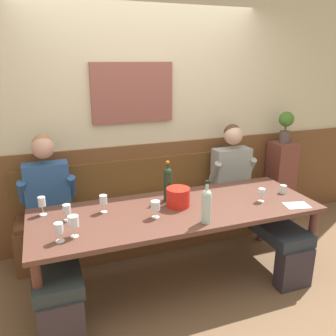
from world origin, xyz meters
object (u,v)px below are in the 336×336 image
object	(u,v)px
person_center_right_seat	(249,194)
potted_plant	(286,124)
ice_bucket	(178,197)
wine_glass_mid_left	(262,193)
wine_glass_by_bottle	(59,229)
wine_glass_mid_right	(155,206)
wine_glass_right_end	(67,210)
person_center_left_seat	(51,222)
wine_bottle_clear_water	(206,205)
wine_bottle_green_tall	(168,183)
wine_glass_center_rear	(103,200)
wine_glass_center_front	(42,203)
water_tumbler_right	(283,189)
wine_glass_left_end	(73,222)
wall_bench	(152,220)
dining_table	(177,216)

from	to	relation	value
person_center_right_seat	potted_plant	size ratio (longest dim) A/B	3.61
person_center_right_seat	ice_bucket	world-z (taller)	person_center_right_seat
wine_glass_mid_left	wine_glass_by_bottle	bearing A→B (deg)	-176.15
wine_glass_mid_right	wine_glass_right_end	bearing A→B (deg)	164.29
person_center_left_seat	wine_bottle_clear_water	bearing A→B (deg)	-29.69
wine_bottle_green_tall	wine_glass_center_rear	bearing A→B (deg)	-174.18
person_center_right_seat	wine_glass_center_front	size ratio (longest dim) A/B	8.43
wine_glass_center_front	water_tumbler_right	bearing A→B (deg)	-7.39
wine_glass_right_end	water_tumbler_right	size ratio (longest dim) A/B	1.75
wine_glass_right_end	wine_glass_left_end	world-z (taller)	wine_glass_left_end
wine_glass_center_front	wine_glass_by_bottle	size ratio (longest dim) A/B	1.12
wine_bottle_green_tall	wall_bench	bearing A→B (deg)	88.80
person_center_right_seat	wine_bottle_green_tall	world-z (taller)	person_center_right_seat
dining_table	person_center_left_seat	distance (m)	1.10
potted_plant	wall_bench	bearing A→B (deg)	-178.83
wine_glass_center_rear	water_tumbler_right	xyz separation A→B (m)	(1.71, -0.16, -0.07)
wine_glass_left_end	person_center_left_seat	bearing A→B (deg)	105.92
person_center_right_seat	wine_bottle_green_tall	xyz separation A→B (m)	(-0.96, -0.12, 0.28)
wine_glass_by_bottle	water_tumbler_right	world-z (taller)	wine_glass_by_bottle
wine_glass_center_front	water_tumbler_right	xyz separation A→B (m)	(2.20, -0.28, -0.07)
wine_bottle_clear_water	person_center_right_seat	bearing A→B (deg)	38.30
wine_bottle_clear_water	potted_plant	world-z (taller)	potted_plant
person_center_left_seat	wine_glass_center_rear	xyz separation A→B (m)	(0.43, -0.18, 0.22)
person_center_left_seat	wine_glass_right_end	world-z (taller)	person_center_left_seat
wine_bottle_clear_water	wine_glass_right_end	world-z (taller)	wine_bottle_clear_water
ice_bucket	potted_plant	size ratio (longest dim) A/B	0.56
wine_glass_mid_left	wine_glass_mid_right	bearing A→B (deg)	179.17
person_center_left_seat	wine_glass_mid_right	size ratio (longest dim) A/B	9.35
wine_bottle_clear_water	water_tumbler_right	xyz separation A→B (m)	(0.98, 0.31, -0.11)
wine_bottle_clear_water	water_tumbler_right	size ratio (longest dim) A/B	4.48
wine_glass_center_front	wine_glass_mid_left	size ratio (longest dim) A/B	1.29
wine_glass_mid_right	wine_glass_center_front	world-z (taller)	wine_glass_center_front
wall_bench	wine_glass_mid_right	size ratio (longest dim) A/B	19.38
wine_glass_mid_right	wine_glass_right_end	xyz separation A→B (m)	(-0.68, 0.19, -0.01)
wine_glass_by_bottle	wine_glass_center_rear	bearing A→B (deg)	45.09
ice_bucket	wine_glass_right_end	bearing A→B (deg)	177.63
wine_glass_mid_right	potted_plant	xyz separation A→B (m)	(1.93, 0.88, 0.40)
wine_bottle_clear_water	wine_glass_by_bottle	size ratio (longest dim) A/B	2.46
wine_glass_mid_left	wine_glass_left_end	bearing A→B (deg)	-177.10
person_center_left_seat	wine_glass_center_front	xyz separation A→B (m)	(-0.05, -0.06, 0.21)
person_center_right_seat	wine_glass_center_front	distance (m)	2.06
wine_glass_right_end	person_center_left_seat	bearing A→B (deg)	117.71
wine_bottle_clear_water	wine_glass_center_rear	size ratio (longest dim) A/B	2.30
wall_bench	wine_bottle_clear_water	bearing A→B (deg)	-83.88
person_center_right_seat	wine_glass_mid_left	size ratio (longest dim) A/B	10.90
wine_bottle_clear_water	dining_table	bearing A→B (deg)	109.21
wine_bottle_clear_water	wine_glass_right_end	bearing A→B (deg)	157.99
person_center_left_seat	wall_bench	bearing A→B (deg)	21.24
wall_bench	wine_glass_left_end	world-z (taller)	wall_bench
wine_glass_right_end	dining_table	bearing A→B (deg)	-5.52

